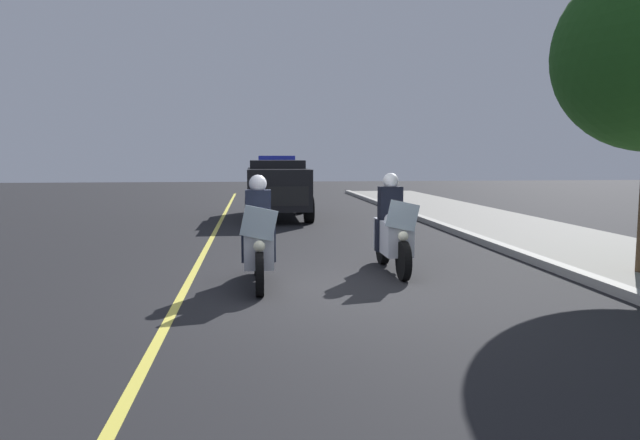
{
  "coord_description": "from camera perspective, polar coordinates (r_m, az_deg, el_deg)",
  "views": [
    {
      "loc": [
        8.41,
        -1.13,
        1.99
      ],
      "look_at": [
        -1.58,
        0.0,
        0.9
      ],
      "focal_mm": 32.45,
      "sensor_mm": 36.0,
      "label": 1
    }
  ],
  "objects": [
    {
      "name": "police_motorcycle_lead_left",
      "position": [
        9.06,
        -6.08,
        -2.03
      ],
      "size": [
        2.14,
        0.56,
        1.72
      ],
      "color": "black",
      "rests_on": "ground"
    },
    {
      "name": "ground_plane",
      "position": [
        8.71,
        1.18,
        -7.01
      ],
      "size": [
        80.0,
        80.0,
        0.0
      ],
      "primitive_type": "plane",
      "color": "black"
    },
    {
      "name": "police_suv",
      "position": [
        19.13,
        -4.26,
        3.39
      ],
      "size": [
        4.92,
        2.1,
        2.05
      ],
      "color": "black",
      "rests_on": "ground"
    },
    {
      "name": "lane_stripe_center",
      "position": [
        8.71,
        -13.46,
        -7.16
      ],
      "size": [
        48.0,
        0.12,
        0.01
      ],
      "primitive_type": "cube",
      "color": "#E0D14C",
      "rests_on": "ground"
    },
    {
      "name": "curb_strip",
      "position": [
        10.09,
        25.1,
        -5.33
      ],
      "size": [
        48.0,
        0.24,
        0.15
      ],
      "primitive_type": "cube",
      "color": "#9E9B93",
      "rests_on": "ground"
    },
    {
      "name": "police_motorcycle_lead_right",
      "position": [
        10.14,
        7.16,
        -1.17
      ],
      "size": [
        2.14,
        0.56,
        1.72
      ],
      "color": "black",
      "rests_on": "ground"
    }
  ]
}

